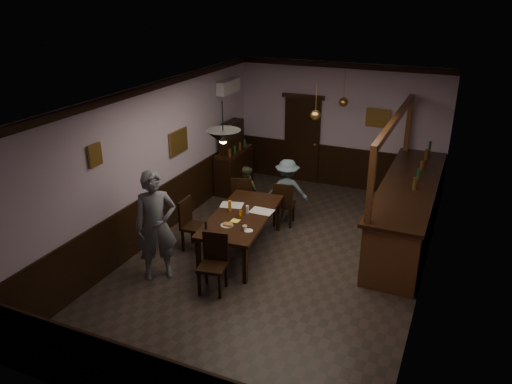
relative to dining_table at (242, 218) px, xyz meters
The scene contains 31 objects.
room 1.08m from the dining_table, ahead, with size 5.01×8.01×3.01m.
dining_table is the anchor object (origin of this frame).
chair_far_left 1.35m from the dining_table, 114.62° to the left, with size 0.53×0.53×0.98m.
chair_far_right 1.36m from the dining_table, 76.05° to the left, with size 0.47×0.47×0.95m.
chair_near 1.33m from the dining_table, 84.56° to the right, with size 0.49×0.49×0.97m.
chair_side 0.96m from the dining_table, 162.54° to the right, with size 0.44×0.44×0.99m.
person_standing 1.65m from the dining_table, 124.32° to the right, with size 0.69×0.46×1.90m, color slate.
person_seated_left 1.62m from the dining_table, 111.90° to the left, with size 0.53×0.42×1.10m, color #464E2F.
person_seated_right 1.61m from the dining_table, 79.52° to the left, with size 0.87×0.50×1.34m, color slate.
newspaper_left 0.46m from the dining_table, 139.22° to the left, with size 0.42×0.30×0.01m, color silver.
newspaper_right 0.40m from the dining_table, 43.32° to the left, with size 0.42×0.30×0.01m, color silver.
napkin 0.29m from the dining_table, 87.73° to the right, with size 0.15×0.15×0.00m, color #F3F359.
saucer 0.68m from the dining_table, 54.57° to the right, with size 0.15×0.15×0.01m, color white.
coffee_cup 0.64m from the dining_table, 59.72° to the right, with size 0.08×0.08×0.07m, color white.
pastry_plate 0.52m from the dining_table, 93.91° to the right, with size 0.22×0.22×0.01m, color white.
pastry_ring_a 0.54m from the dining_table, 94.67° to the right, with size 0.13×0.13×0.04m, color #C68C47.
pastry_ring_b 0.53m from the dining_table, 89.07° to the right, with size 0.13×0.13×0.04m, color #C68C47.
soda_can 0.17m from the dining_table, 71.97° to the right, with size 0.07×0.07×0.12m, color orange.
beer_glass 0.32m from the dining_table, 167.07° to the left, with size 0.06×0.06×0.20m, color #BF721E.
water_glass 0.18m from the dining_table, 50.74° to the left, with size 0.06×0.06×0.15m, color silver.
pepper_mill 0.84m from the dining_table, 111.83° to the right, with size 0.04×0.04×0.14m, color black.
sideboard 3.11m from the dining_table, 118.89° to the left, with size 0.45×1.26×1.67m.
bar_counter 3.24m from the dining_table, 33.41° to the left, with size 1.00×4.32×2.42m.
door_back 3.94m from the dining_table, 92.77° to the left, with size 0.90×0.06×2.10m, color black.
ac_unit 3.76m from the dining_table, 120.25° to the left, with size 0.20×0.85×0.30m.
picture_left_small 2.81m from the dining_table, 136.91° to the right, with size 0.04×0.28×0.36m.
picture_left_large 2.16m from the dining_table, 156.43° to the left, with size 0.04×0.62×0.48m.
picture_back 4.39m from the dining_table, 67.68° to the left, with size 0.55×0.04×0.42m.
pendant_iron 1.92m from the dining_table, 84.29° to the right, with size 0.56×0.56×0.67m.
pendant_brass_mid 2.45m from the dining_table, 63.90° to the left, with size 0.20×0.20×0.81m.
pendant_brass_far 3.55m from the dining_table, 71.36° to the left, with size 0.20×0.20×0.81m.
Camera 1 is at (2.84, -7.38, 4.62)m, focal length 35.00 mm.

